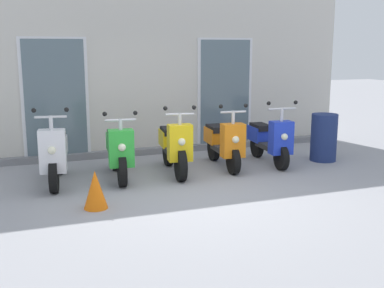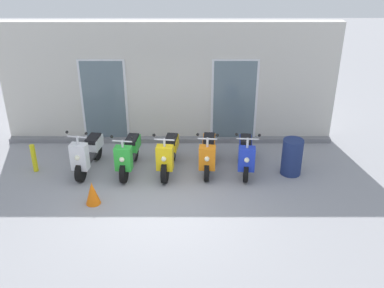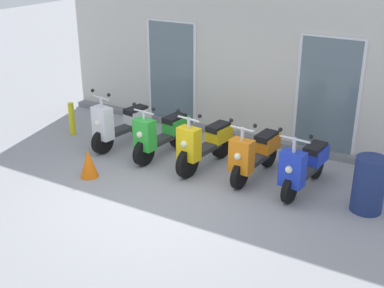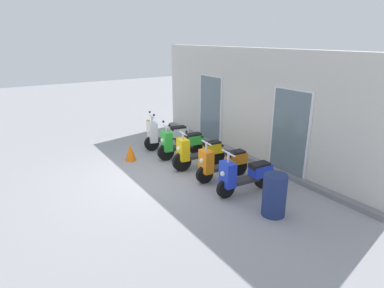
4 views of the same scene
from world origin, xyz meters
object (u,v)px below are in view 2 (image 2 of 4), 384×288
Objects in this scene: scooter_blue at (247,154)px; scooter_yellow at (169,154)px; scooter_white at (89,153)px; scooter_orange at (209,153)px; traffic_cone at (93,193)px; curb_bollard at (35,158)px; trash_bin at (293,157)px; scooter_green at (130,154)px.

scooter_yellow is at bearing -178.59° from scooter_blue.
scooter_white is 2.89m from scooter_orange.
traffic_cone is at bearing -149.65° from scooter_orange.
scooter_yellow is 0.95m from scooter_orange.
scooter_blue reaches higher than curb_bollard.
scooter_orange is 1.71× the size of trash_bin.
scooter_blue reaches higher than traffic_cone.
scooter_white is at bearing 178.67° from scooter_green.
scooter_blue is at bearing -2.42° from scooter_orange.
scooter_blue is (3.80, 0.02, -0.02)m from scooter_white.
scooter_yellow is 1.05× the size of scooter_blue.
scooter_blue is at bearing 0.49° from curb_bollard.
scooter_white is 1.01× the size of scooter_blue.
scooter_green is 1.54m from traffic_cone.
traffic_cone is at bearing -39.75° from curb_bollard.
curb_bollard is (-2.28, -0.00, -0.11)m from scooter_green.
trash_bin is (2.93, -0.11, -0.02)m from scooter_yellow.
scooter_green reaches higher than traffic_cone.
scooter_white is 0.97× the size of scooter_yellow.
scooter_blue is (1.85, 0.05, -0.02)m from scooter_yellow.
trash_bin is (3.89, -0.12, -0.02)m from scooter_green.
traffic_cone is at bearing -113.62° from scooter_green.
trash_bin is at bearing -8.26° from scooter_blue.
scooter_white is at bearing -179.76° from scooter_blue.
scooter_orange reaches higher than traffic_cone.
scooter_white is at bearing 1.22° from curb_bollard.
scooter_orange reaches higher than scooter_green.
scooter_blue is at bearing 0.24° from scooter_white.
scooter_yellow is 2.29× the size of curb_bollard.
trash_bin is at bearing 15.85° from traffic_cone.
scooter_yellow reaches higher than curb_bollard.
scooter_yellow is 2.10m from traffic_cone.
traffic_cone is at bearing -164.15° from trash_bin.
scooter_green is at bearing 178.27° from trash_bin.
curb_bollard is (-6.17, 0.11, -0.09)m from trash_bin.
trash_bin is (1.98, -0.19, -0.01)m from scooter_orange.
scooter_green is 2.98× the size of traffic_cone.
curb_bollard is at bearing -179.51° from scooter_blue.
traffic_cone is (-3.42, -1.43, -0.19)m from scooter_blue.
curb_bollard is at bearing -178.88° from scooter_orange.
scooter_orange is at bearing 30.35° from traffic_cone.
scooter_yellow reaches higher than traffic_cone.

